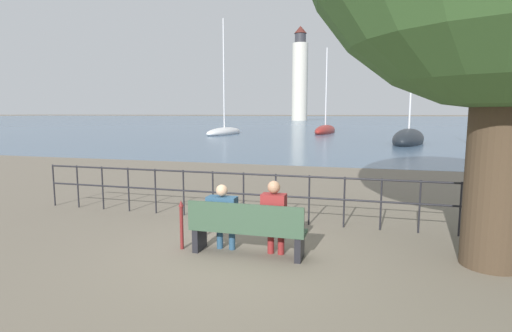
{
  "coord_description": "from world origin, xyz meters",
  "views": [
    {
      "loc": [
        1.86,
        -6.1,
        2.33
      ],
      "look_at": [
        0.0,
        0.5,
        1.42
      ],
      "focal_mm": 28.0,
      "sensor_mm": 36.0,
      "label": 1
    }
  ],
  "objects_px": {
    "sailboat_3": "(408,139)",
    "harbor_lighthouse": "(300,77)",
    "sailboat_1": "(496,152)",
    "seated_person_left": "(223,215)",
    "sailboat_0": "(224,132)",
    "seated_person_right": "(274,215)",
    "sailboat_2": "(325,130)",
    "park_bench": "(247,230)",
    "closed_umbrella": "(181,222)"
  },
  "relations": [
    {
      "from": "seated_person_left",
      "to": "closed_umbrella",
      "type": "relative_size",
      "value": 1.35
    },
    {
      "from": "park_bench",
      "to": "seated_person_right",
      "type": "height_order",
      "value": "seated_person_right"
    },
    {
      "from": "sailboat_2",
      "to": "sailboat_1",
      "type": "bearing_deg",
      "value": -60.77
    },
    {
      "from": "seated_person_right",
      "to": "closed_umbrella",
      "type": "relative_size",
      "value": 1.47
    },
    {
      "from": "seated_person_right",
      "to": "seated_person_left",
      "type": "bearing_deg",
      "value": 179.95
    },
    {
      "from": "seated_person_right",
      "to": "sailboat_2",
      "type": "relative_size",
      "value": 0.12
    },
    {
      "from": "park_bench",
      "to": "closed_umbrella",
      "type": "bearing_deg",
      "value": 179.55
    },
    {
      "from": "seated_person_left",
      "to": "sailboat_1",
      "type": "bearing_deg",
      "value": 62.47
    },
    {
      "from": "park_bench",
      "to": "sailboat_2",
      "type": "relative_size",
      "value": 0.19
    },
    {
      "from": "sailboat_3",
      "to": "sailboat_0",
      "type": "bearing_deg",
      "value": 166.18
    },
    {
      "from": "sailboat_2",
      "to": "seated_person_left",
      "type": "bearing_deg",
      "value": -81.35
    },
    {
      "from": "seated_person_right",
      "to": "sailboat_3",
      "type": "height_order",
      "value": "sailboat_3"
    },
    {
      "from": "closed_umbrella",
      "to": "seated_person_right",
      "type": "bearing_deg",
      "value": 2.45
    },
    {
      "from": "sailboat_3",
      "to": "harbor_lighthouse",
      "type": "xyz_separation_m",
      "value": [
        -23.87,
        91.32,
        12.89
      ]
    },
    {
      "from": "seated_person_right",
      "to": "sailboat_1",
      "type": "relative_size",
      "value": 0.1
    },
    {
      "from": "sailboat_3",
      "to": "seated_person_right",
      "type": "bearing_deg",
      "value": -87.22
    },
    {
      "from": "seated_person_right",
      "to": "closed_umbrella",
      "type": "bearing_deg",
      "value": -177.55
    },
    {
      "from": "seated_person_left",
      "to": "sailboat_1",
      "type": "distance_m",
      "value": 18.42
    },
    {
      "from": "sailboat_1",
      "to": "harbor_lighthouse",
      "type": "distance_m",
      "value": 105.69
    },
    {
      "from": "seated_person_left",
      "to": "sailboat_0",
      "type": "distance_m",
      "value": 37.56
    },
    {
      "from": "park_bench",
      "to": "sailboat_1",
      "type": "bearing_deg",
      "value": 63.81
    },
    {
      "from": "sailboat_2",
      "to": "sailboat_3",
      "type": "xyz_separation_m",
      "value": [
        7.83,
        -14.7,
        0.04
      ]
    },
    {
      "from": "closed_umbrella",
      "to": "seated_person_left",
      "type": "bearing_deg",
      "value": 5.46
    },
    {
      "from": "park_bench",
      "to": "sailboat_2",
      "type": "xyz_separation_m",
      "value": [
        -3.02,
        41.12,
        -0.12
      ]
    },
    {
      "from": "park_bench",
      "to": "sailboat_3",
      "type": "xyz_separation_m",
      "value": [
        4.81,
        26.42,
        -0.08
      ]
    },
    {
      "from": "sailboat_0",
      "to": "park_bench",
      "type": "bearing_deg",
      "value": -65.61
    },
    {
      "from": "closed_umbrella",
      "to": "sailboat_2",
      "type": "bearing_deg",
      "value": 92.57
    },
    {
      "from": "seated_person_right",
      "to": "sailboat_2",
      "type": "height_order",
      "value": "sailboat_2"
    },
    {
      "from": "seated_person_left",
      "to": "closed_umbrella",
      "type": "bearing_deg",
      "value": -174.54
    },
    {
      "from": "seated_person_right",
      "to": "harbor_lighthouse",
      "type": "relative_size",
      "value": 0.04
    },
    {
      "from": "seated_person_left",
      "to": "sailboat_2",
      "type": "xyz_separation_m",
      "value": [
        -2.58,
        41.04,
        -0.33
      ]
    },
    {
      "from": "closed_umbrella",
      "to": "sailboat_1",
      "type": "height_order",
      "value": "sailboat_1"
    },
    {
      "from": "sailboat_3",
      "to": "sailboat_2",
      "type": "bearing_deg",
      "value": 130.24
    },
    {
      "from": "park_bench",
      "to": "harbor_lighthouse",
      "type": "xyz_separation_m",
      "value": [
        -19.06,
        117.75,
        12.81
      ]
    },
    {
      "from": "sailboat_0",
      "to": "seated_person_left",
      "type": "bearing_deg",
      "value": -66.2
    },
    {
      "from": "park_bench",
      "to": "sailboat_3",
      "type": "bearing_deg",
      "value": 79.68
    },
    {
      "from": "closed_umbrella",
      "to": "park_bench",
      "type": "bearing_deg",
      "value": -0.45
    },
    {
      "from": "seated_person_right",
      "to": "sailboat_0",
      "type": "xyz_separation_m",
      "value": [
        -13.86,
        35.24,
        -0.39
      ]
    },
    {
      "from": "closed_umbrella",
      "to": "sailboat_3",
      "type": "height_order",
      "value": "sailboat_3"
    },
    {
      "from": "sailboat_0",
      "to": "sailboat_1",
      "type": "height_order",
      "value": "sailboat_0"
    },
    {
      "from": "park_bench",
      "to": "harbor_lighthouse",
      "type": "height_order",
      "value": "harbor_lighthouse"
    },
    {
      "from": "sailboat_1",
      "to": "sailboat_2",
      "type": "height_order",
      "value": "sailboat_1"
    },
    {
      "from": "seated_person_left",
      "to": "sailboat_0",
      "type": "bearing_deg",
      "value": 110.22
    },
    {
      "from": "sailboat_3",
      "to": "seated_person_left",
      "type": "bearing_deg",
      "value": -89.08
    },
    {
      "from": "seated_person_right",
      "to": "harbor_lighthouse",
      "type": "distance_m",
      "value": 119.93
    },
    {
      "from": "closed_umbrella",
      "to": "sailboat_1",
      "type": "distance_m",
      "value": 18.83
    },
    {
      "from": "seated_person_right",
      "to": "harbor_lighthouse",
      "type": "bearing_deg",
      "value": 99.41
    },
    {
      "from": "sailboat_1",
      "to": "sailboat_2",
      "type": "bearing_deg",
      "value": 116.78
    },
    {
      "from": "sailboat_1",
      "to": "sailboat_3",
      "type": "distance_m",
      "value": 10.53
    },
    {
      "from": "sailboat_0",
      "to": "sailboat_2",
      "type": "relative_size",
      "value": 1.25
    }
  ]
}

